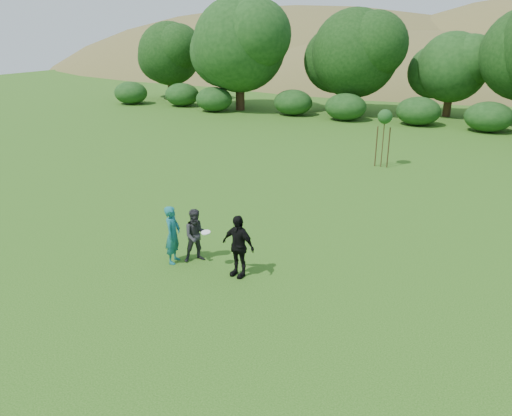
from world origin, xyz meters
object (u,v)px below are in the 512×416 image
at_px(player_teal, 173,235).
at_px(player_grey, 197,235).
at_px(player_black, 238,246).
at_px(sapling, 385,118).

bearing_deg(player_teal, player_grey, -69.76).
distance_m(player_grey, player_black, 1.56).
xyz_separation_m(player_grey, sapling, (2.58, 13.04, 1.61)).
bearing_deg(sapling, player_grey, -101.20).
xyz_separation_m(player_grey, player_black, (1.53, -0.30, 0.09)).
bearing_deg(player_teal, player_black, -100.34).
bearing_deg(player_black, player_teal, -167.94).
bearing_deg(player_black, sapling, 95.74).
distance_m(player_teal, sapling, 13.87).
relative_size(player_teal, player_grey, 1.08).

